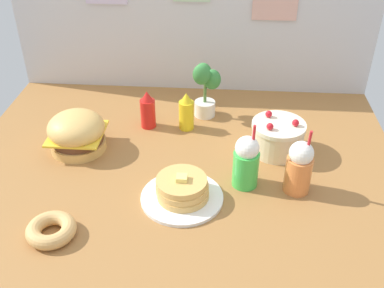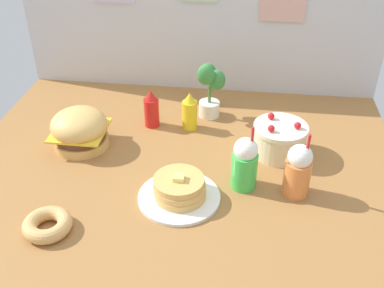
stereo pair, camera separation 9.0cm
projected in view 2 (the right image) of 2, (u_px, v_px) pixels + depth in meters
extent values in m
cube|color=#9E6B38|center=(177.00, 182.00, 2.12)|extent=(2.13, 1.92, 0.02)
cube|color=silver|center=(201.00, 10.00, 2.62)|extent=(2.13, 0.03, 0.99)
cube|color=#D8A599|center=(283.00, 2.00, 2.51)|extent=(0.25, 0.01, 0.22)
cylinder|color=#DBA859|center=(82.00, 141.00, 2.34)|extent=(0.28, 0.28, 0.05)
cylinder|color=#59331E|center=(80.00, 134.00, 2.31)|extent=(0.26, 0.26, 0.04)
cube|color=yellow|center=(80.00, 130.00, 2.30)|extent=(0.26, 0.26, 0.01)
ellipsoid|color=#E5B260|center=(79.00, 125.00, 2.28)|extent=(0.28, 0.28, 0.16)
cylinder|color=white|center=(179.00, 197.00, 2.00)|extent=(0.36, 0.36, 0.02)
cylinder|color=#E0AD5B|center=(180.00, 193.00, 1.99)|extent=(0.23, 0.23, 0.03)
cylinder|color=#E0AD5B|center=(179.00, 187.00, 1.97)|extent=(0.23, 0.23, 0.03)
cylinder|color=#E0AD5B|center=(179.00, 181.00, 1.96)|extent=(0.22, 0.22, 0.03)
cube|color=#F7E072|center=(179.00, 178.00, 1.94)|extent=(0.05, 0.05, 0.02)
cylinder|color=beige|center=(279.00, 142.00, 2.25)|extent=(0.26, 0.26, 0.14)
cylinder|color=#F4EACC|center=(281.00, 128.00, 2.21)|extent=(0.27, 0.27, 0.02)
sphere|color=red|center=(298.00, 126.00, 2.17)|extent=(0.03, 0.03, 0.03)
sphere|color=red|center=(271.00, 116.00, 2.25)|extent=(0.03, 0.03, 0.03)
sphere|color=red|center=(271.00, 129.00, 2.15)|extent=(0.03, 0.03, 0.03)
cylinder|color=red|center=(152.00, 112.00, 2.47)|extent=(0.08, 0.08, 0.16)
cone|color=red|center=(151.00, 95.00, 2.41)|extent=(0.06, 0.06, 0.05)
cylinder|color=yellow|center=(189.00, 115.00, 2.45)|extent=(0.08, 0.08, 0.16)
cone|color=yellow|center=(189.00, 97.00, 2.39)|extent=(0.06, 0.06, 0.05)
cylinder|color=green|center=(244.00, 170.00, 2.03)|extent=(0.12, 0.12, 0.17)
sphere|color=white|center=(246.00, 149.00, 1.97)|extent=(0.11, 0.11, 0.11)
cylinder|color=red|center=(252.00, 143.00, 1.95)|extent=(0.01, 0.03, 0.17)
cylinder|color=orange|center=(297.00, 178.00, 1.99)|extent=(0.12, 0.12, 0.17)
sphere|color=white|center=(300.00, 156.00, 1.92)|extent=(0.11, 0.11, 0.11)
cylinder|color=red|center=(307.00, 150.00, 1.90)|extent=(0.01, 0.04, 0.17)
torus|color=tan|center=(47.00, 225.00, 1.82)|extent=(0.20, 0.20, 0.06)
torus|color=brown|center=(47.00, 224.00, 1.82)|extent=(0.19, 0.19, 0.05)
cylinder|color=white|center=(209.00, 109.00, 2.58)|extent=(0.12, 0.12, 0.09)
cylinder|color=#4C7238|center=(210.00, 90.00, 2.51)|extent=(0.02, 0.02, 0.15)
ellipsoid|color=#38843D|center=(217.00, 80.00, 2.48)|extent=(0.10, 0.06, 0.12)
ellipsoid|color=#38843D|center=(208.00, 73.00, 2.50)|extent=(0.10, 0.06, 0.12)
ellipsoid|color=#38843D|center=(206.00, 75.00, 2.43)|extent=(0.10, 0.06, 0.12)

